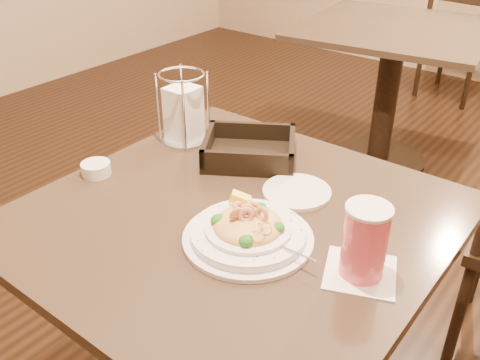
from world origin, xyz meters
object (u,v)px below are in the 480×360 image
Objects in this scene: background_table at (390,73)px; butter_ramekin at (96,169)px; main_table at (235,293)px; dining_chair_far at (460,29)px; side_plate at (297,192)px; bread_basket at (249,152)px; napkin_caddy at (184,112)px; pasta_bowl at (248,230)px; drink_glass at (365,242)px.

background_table is 13.51× the size of butter_ramekin.
butter_ramekin is at bearing -168.84° from main_table.
butter_ramekin is at bearing 97.07° from dining_chair_far.
butter_ramekin reaches higher than background_table.
dining_chair_far reaches higher than side_plate.
bread_basket is at bearing 119.82° from main_table.
bread_basket is at bearing 6.20° from napkin_caddy.
pasta_bowl is 0.36m from bread_basket.
dining_chair_far is at bearing 91.76° from napkin_caddy.
napkin_caddy is (-0.43, 0.27, 0.06)m from pasta_bowl.
background_table is 1.98m from drink_glass.
dining_chair_far is 3.00× the size of pasta_bowl.
side_plate is at bearing 146.28° from drink_glass.
side_plate is 2.23× the size of butter_ramekin.
butter_ramekin is (-0.72, -0.07, -0.06)m from drink_glass.
drink_glass reaches higher than side_plate.
dining_chair_far is at bearing 91.65° from background_table.
dining_chair_far is 2.91m from side_plate.
napkin_caddy reaches higher than bread_basket.
napkin_caddy is at bearing -173.80° from bread_basket.
side_plate is (0.07, 0.16, 0.25)m from main_table.
main_table is at bearing -60.18° from bread_basket.
drink_glass is 0.86× the size of napkin_caddy.
background_table is at bearing 104.59° from pasta_bowl.
dining_chair_far is 3.11m from butter_ramekin.
pasta_bowl is (0.09, -0.06, 0.27)m from main_table.
side_plate is at bearing 67.78° from main_table.
main_table is at bearing -30.78° from napkin_caddy.
bread_basket is (0.30, -2.79, 0.29)m from dining_chair_far.
bread_basket is at bearing 102.49° from dining_chair_far.
main_table is 2.92× the size of bread_basket.
butter_ramekin reaches higher than main_table.
butter_ramekin is (-0.39, -0.08, 0.26)m from main_table.
butter_ramekin is (-0.46, -0.24, 0.01)m from side_plate.
pasta_bowl is 0.22m from side_plate.
drink_glass is at bearing -28.05° from bread_basket.
butter_ramekin is at bearing -130.20° from bread_basket.
napkin_caddy is at bearing 161.93° from drink_glass.
side_plate is (0.20, -0.07, -0.02)m from bread_basket.
drink_glass is (0.24, 0.05, 0.05)m from pasta_bowl.
butter_ramekin is (0.04, -3.09, 0.29)m from dining_chair_far.
background_table is 1.62m from bread_basket.
dining_chair_far is at bearing 98.21° from main_table.
side_plate is (0.47, -1.64, 0.25)m from background_table.
dining_chair_far is at bearing 90.77° from butter_ramekin.
main_table is 4.38× the size of napkin_caddy.
side_plate is at bearing -74.17° from background_table.
background_table is at bearing 97.94° from dining_chair_far.
bread_basket is (0.27, -1.57, 0.27)m from background_table.
bread_basket is at bearing 49.80° from butter_ramekin.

